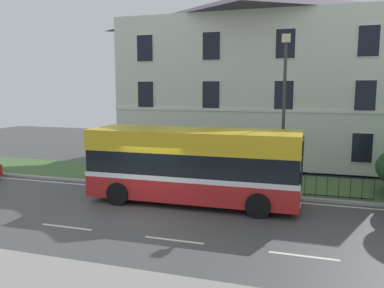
% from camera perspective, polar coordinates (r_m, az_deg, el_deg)
% --- Properties ---
extents(ground_plane, '(60.00, 56.00, 0.18)m').
position_cam_1_polar(ground_plane, '(15.78, -6.38, -9.73)').
color(ground_plane, '#444747').
extents(georgian_townhouse, '(17.07, 10.68, 11.29)m').
position_cam_1_polar(georgian_townhouse, '(27.88, 9.83, 10.08)').
color(georgian_townhouse, silver).
rests_on(georgian_townhouse, ground_plane).
extents(iron_verge_railing, '(12.58, 0.04, 0.97)m').
position_cam_1_polar(iron_verge_railing, '(18.25, 5.16, -5.15)').
color(iron_verge_railing, black).
rests_on(iron_verge_railing, ground_plane).
extents(single_decker_bus, '(8.86, 2.82, 3.11)m').
position_cam_1_polar(single_decker_bus, '(16.36, 0.22, -3.05)').
color(single_decker_bus, red).
rests_on(single_decker_bus, ground_plane).
extents(street_lamp_post, '(0.36, 0.24, 7.04)m').
position_cam_1_polar(street_lamp_post, '(17.93, 13.32, 5.77)').
color(street_lamp_post, '#333338').
rests_on(street_lamp_post, ground_plane).
extents(litter_bin, '(0.46, 0.46, 1.14)m').
position_cam_1_polar(litter_bin, '(19.35, 2.41, -4.15)').
color(litter_bin, '#23472D').
rests_on(litter_bin, ground_plane).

